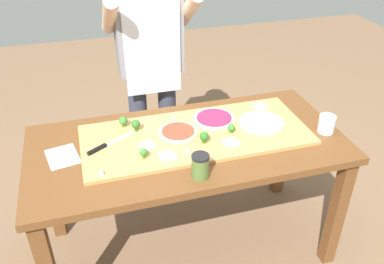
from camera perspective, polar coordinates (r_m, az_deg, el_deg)
The scene contains 24 objects.
ground_plane at distance 2.64m, azimuth -0.51°, elevation -15.50°, with size 8.00×8.00×0.00m, color brown.
prep_table at distance 2.19m, azimuth -0.60°, elevation -3.62°, with size 1.65×0.79×0.78m.
cutting_board at distance 2.16m, azimuth 0.55°, elevation -0.41°, with size 1.20×0.51×0.02m, color tan.
chefs_knife at distance 2.10m, azimuth -12.05°, elevation -1.85°, with size 0.27×0.17×0.02m.
pizza_whole_beet_magenta at distance 2.28m, azimuth 3.12°, elevation 1.93°, with size 0.24×0.24×0.02m.
pizza_whole_cheese_artichoke at distance 2.27m, azimuth 9.68°, elevation 1.33°, with size 0.25×0.25×0.02m.
pizza_whole_tomato_red at distance 2.16m, azimuth -1.96°, elevation 0.03°, with size 0.21×0.21×0.02m.
pizza_slice_near_right at distance 1.98m, azimuth -3.41°, elevation -3.36°, with size 0.07×0.07×0.01m, color silver.
pizza_slice_far_left at distance 2.06m, azimuth -6.25°, elevation -1.92°, with size 0.07×0.07×0.01m, color silver.
pizza_slice_center at distance 2.09m, azimuth 5.47°, elevation -1.45°, with size 0.07×0.07×0.01m, color silver.
pizza_slice_far_right at distance 2.44m, azimuth 9.53°, elevation 3.62°, with size 0.07×0.07×0.01m, color silver.
broccoli_floret_front_mid at distance 2.16m, azimuth 5.52°, elevation 0.59°, with size 0.04×0.04×0.05m.
broccoli_floret_center_right at distance 2.07m, azimuth 1.71°, elevation -0.64°, with size 0.05×0.05×0.06m.
broccoli_floret_front_right at distance 2.18m, azimuth -7.90°, elevation 1.05°, with size 0.05×0.05×0.07m.
broccoli_floret_front_left at distance 2.23m, azimuth -9.61°, elevation 1.53°, with size 0.05×0.05×0.06m.
broccoli_floret_back_right at distance 1.97m, azimuth -6.81°, elevation -2.86°, with size 0.04×0.04×0.05m.
cheese_crumble_a at distance 2.28m, azimuth -2.50°, elevation 1.98°, with size 0.01×0.01×0.01m, color silver.
cheese_crumble_b at distance 1.91m, azimuth -12.66°, elevation -5.69°, with size 0.02×0.02×0.02m, color white.
cheese_crumble_c at distance 1.98m, azimuth 0.19°, elevation -3.28°, with size 0.02×0.02×0.02m, color silver.
cheese_crumble_d at distance 2.01m, azimuth -0.60°, elevation -2.68°, with size 0.02×0.02×0.02m, color silver.
flour_cup at distance 2.31m, azimuth 18.33°, elevation 0.95°, with size 0.09×0.09×0.10m.
sauce_jar at distance 1.86m, azimuth 1.17°, elevation -4.79°, with size 0.08×0.08×0.12m.
recipe_note at distance 2.12m, azimuth -17.70°, elevation -3.29°, with size 0.14×0.19×0.00m, color white.
cook_center at distance 2.60m, azimuth -5.91°, elevation 10.56°, with size 0.54×0.39×1.67m.
Camera 1 is at (-0.47, -1.70, 1.96)m, focal length 38.04 mm.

